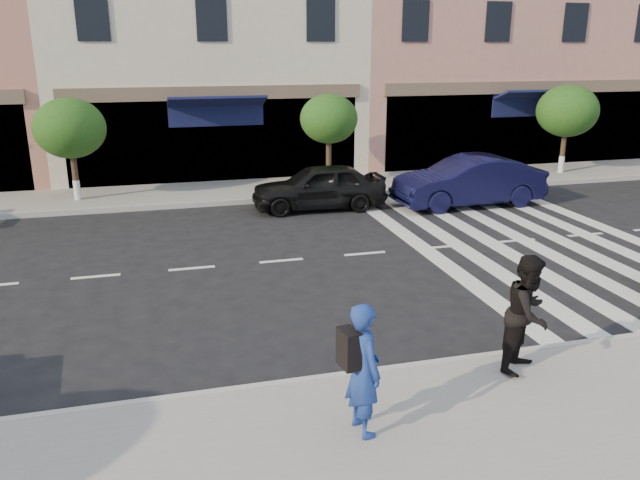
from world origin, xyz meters
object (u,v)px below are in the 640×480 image
Objects in this scene: photographer at (363,369)px; car_far_right at (468,181)px; walker at (528,313)px; car_far_mid at (319,187)px.

car_far_right is (6.87, 10.47, -0.24)m from photographer.
walker is 10.44m from car_far_right.
walker reaches higher than photographer.
photographer is at bearing -35.15° from car_far_right.
walker reaches higher than car_far_right.
car_far_mid is 0.87× the size of car_far_right.
photographer is at bearing -10.20° from car_far_mid.
photographer is at bearing 160.15° from walker.
car_far_right reaches higher than car_far_mid.
car_far_mid is at bearing 54.71° from walker.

